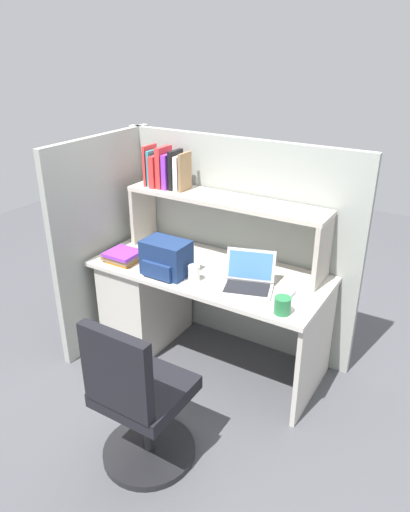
# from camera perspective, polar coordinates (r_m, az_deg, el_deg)

# --- Properties ---
(ground_plane) EXTENTS (8.00, 8.00, 0.00)m
(ground_plane) POSITION_cam_1_polar(r_m,az_deg,el_deg) (3.58, 0.43, -12.17)
(ground_plane) COLOR #4C4C51
(desk) EXTENTS (1.60, 0.70, 0.73)m
(desk) POSITION_cam_1_polar(r_m,az_deg,el_deg) (3.54, -4.99, -4.90)
(desk) COLOR beige
(desk) RESTS_ON ground_plane
(cubicle_partition_rear) EXTENTS (1.84, 0.05, 1.55)m
(cubicle_partition_rear) POSITION_cam_1_polar(r_m,az_deg,el_deg) (3.47, 3.69, 1.42)
(cubicle_partition_rear) COLOR #939991
(cubicle_partition_rear) RESTS_ON ground_plane
(cubicle_partition_left) EXTENTS (0.05, 1.06, 1.55)m
(cubicle_partition_left) POSITION_cam_1_polar(r_m,az_deg,el_deg) (3.61, -11.61, 1.86)
(cubicle_partition_left) COLOR #939991
(cubicle_partition_left) RESTS_ON ground_plane
(overhead_hutch) EXTENTS (1.44, 0.28, 0.45)m
(overhead_hutch) POSITION_cam_1_polar(r_m,az_deg,el_deg) (3.21, 2.33, 5.36)
(overhead_hutch) COLOR #B3A99C
(overhead_hutch) RESTS_ON desk
(reference_books_on_shelf) EXTENTS (0.31, 0.18, 0.29)m
(reference_books_on_shelf) POSITION_cam_1_polar(r_m,az_deg,el_deg) (3.39, -4.66, 10.33)
(reference_books_on_shelf) COLOR red
(reference_books_on_shelf) RESTS_ON overhead_hutch
(laptop) EXTENTS (0.38, 0.34, 0.22)m
(laptop) POSITION_cam_1_polar(r_m,az_deg,el_deg) (2.96, 5.23, -2.88)
(laptop) COLOR #B7BABF
(laptop) RESTS_ON desk
(backpack) EXTENTS (0.30, 0.23, 0.23)m
(backpack) POSITION_cam_1_polar(r_m,az_deg,el_deg) (3.10, -4.74, -0.26)
(backpack) COLOR navy
(backpack) RESTS_ON desk
(computer_mouse) EXTENTS (0.06, 0.10, 0.03)m
(computer_mouse) POSITION_cam_1_polar(r_m,az_deg,el_deg) (2.91, 9.91, -4.50)
(computer_mouse) COLOR silver
(computer_mouse) RESTS_ON desk
(paper_cup) EXTENTS (0.08, 0.08, 0.10)m
(paper_cup) POSITION_cam_1_polar(r_m,az_deg,el_deg) (3.03, -1.31, -2.10)
(paper_cup) COLOR white
(paper_cup) RESTS_ON desk
(snack_canister) EXTENTS (0.10, 0.10, 0.10)m
(snack_canister) POSITION_cam_1_polar(r_m,az_deg,el_deg) (2.71, 9.30, -5.88)
(snack_canister) COLOR #26723F
(snack_canister) RESTS_ON desk
(desk_book_stack) EXTENTS (0.24, 0.20, 0.08)m
(desk_book_stack) POSITION_cam_1_polar(r_m,az_deg,el_deg) (3.34, -9.92, -0.04)
(desk_book_stack) COLOR orange
(desk_book_stack) RESTS_ON desk
(office_chair) EXTENTS (0.52, 0.52, 0.93)m
(office_chair) POSITION_cam_1_polar(r_m,az_deg,el_deg) (2.63, -7.90, -17.35)
(office_chair) COLOR black
(office_chair) RESTS_ON ground_plane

